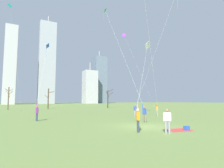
# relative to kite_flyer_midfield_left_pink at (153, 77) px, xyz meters

# --- Properties ---
(ground_plane) EXTENTS (400.00, 400.00, 0.00)m
(ground_plane) POSITION_rel_kite_flyer_midfield_left_pink_xyz_m (-6.57, -6.44, -5.40)
(ground_plane) COLOR olive
(kite_flyer_midfield_left_pink) EXTENTS (5.79, 3.55, 19.12)m
(kite_flyer_midfield_left_pink) POSITION_rel_kite_flyer_midfield_left_pink_xyz_m (0.00, 0.00, 0.00)
(kite_flyer_midfield_left_pink) COLOR gray
(kite_flyer_midfield_left_pink) RESTS_ON ground
(kite_flyer_midfield_right_green) EXTENTS (0.70, 9.11, 15.77)m
(kite_flyer_midfield_right_green) POSITION_rel_kite_flyer_midfield_left_pink_xyz_m (-5.13, -3.48, -2.76)
(kite_flyer_midfield_right_green) COLOR #726656
(kite_flyer_midfield_right_green) RESTS_ON ground
(kite_flyer_far_back_blue) EXTENTS (2.63, 10.98, 11.89)m
(kite_flyer_far_back_blue) POSITION_rel_kite_flyer_midfield_left_pink_xyz_m (-13.98, 3.66, -2.88)
(kite_flyer_far_back_blue) COLOR #33384C
(kite_flyer_far_back_blue) RESTS_ON ground
(kite_flyer_foreground_left_white) EXTENTS (5.87, 5.69, 8.84)m
(kite_flyer_foreground_left_white) POSITION_rel_kite_flyer_midfield_left_pink_xyz_m (-7.99, -7.74, -3.34)
(kite_flyer_foreground_left_white) COLOR #33384C
(kite_flyer_foreground_left_white) RESTS_ON ground
(kite_flyer_midfield_center_orange) EXTENTS (4.55, 5.25, 17.80)m
(kite_flyer_midfield_center_orange) POSITION_rel_kite_flyer_midfield_left_pink_xyz_m (-0.62, 1.10, -0.82)
(kite_flyer_midfield_center_orange) COLOR gray
(kite_flyer_midfield_center_orange) RESTS_ON ground
(bystander_watching_nearby) EXTENTS (0.42, 0.37, 1.62)m
(bystander_watching_nearby) POSITION_rel_kite_flyer_midfield_left_pink_xyz_m (-7.35, -9.84, -4.49)
(bystander_watching_nearby) COLOR gray
(bystander_watching_nearby) RESTS_ON ground
(distant_kite_high_overhead_teal) EXTENTS (3.41, 2.73, 21.05)m
(distant_kite_high_overhead_teal) POSITION_rel_kite_flyer_midfield_left_pink_xyz_m (-18.05, 20.15, 13.05)
(distant_kite_high_overhead_teal) COLOR teal
(distant_kite_high_overhead_teal) RESTS_ON ground
(distant_kite_low_near_trees_purple) EXTENTS (5.00, 4.10, 15.26)m
(distant_kite_low_near_trees_purple) POSITION_rel_kite_flyer_midfield_left_pink_xyz_m (1.81, 9.57, 8.10)
(distant_kite_low_near_trees_purple) COLOR purple
(distant_kite_low_near_trees_purple) RESTS_ON ground
(picnic_spot) EXTENTS (2.03, 1.71, 0.31)m
(picnic_spot) POSITION_rel_kite_flyer_midfield_left_pink_xyz_m (-5.34, -9.35, -5.31)
(picnic_spot) COLOR #CC3838
(picnic_spot) RESTS_ON ground
(bare_tree_far_right_edge) EXTENTS (2.33, 2.11, 5.54)m
(bare_tree_far_right_edge) POSITION_rel_kite_flyer_midfield_left_pink_xyz_m (7.47, 29.03, -2.50)
(bare_tree_far_right_edge) COLOR #423326
(bare_tree_far_right_edge) RESTS_ON ground
(bare_tree_leftmost) EXTENTS (1.74, 1.71, 5.49)m
(bare_tree_leftmost) POSITION_rel_kite_flyer_midfield_left_pink_xyz_m (-18.24, 31.69, -2.42)
(bare_tree_leftmost) COLOR brown
(bare_tree_leftmost) RESTS_ON ground
(bare_tree_right_of_center) EXTENTS (2.61, 1.23, 5.35)m
(bare_tree_right_of_center) POSITION_rel_kite_flyer_midfield_left_pink_xyz_m (-9.09, 30.92, -2.62)
(bare_tree_right_of_center) COLOR #4C3828
(bare_tree_right_of_center) RESTS_ON ground
(skyline_slender_spire) EXTENTS (11.66, 5.95, 66.33)m
(skyline_slender_spire) POSITION_rel_kite_flyer_midfield_left_pink_xyz_m (1.88, 120.08, 25.30)
(skyline_slender_spire) COLOR #9EA3AD
(skyline_slender_spire) RESTS_ON ground
(skyline_tall_tower) EXTENTS (10.23, 9.96, 33.23)m
(skyline_tall_tower) POSITION_rel_kite_flyer_midfield_left_pink_xyz_m (34.71, 117.02, 7.71)
(skyline_tall_tower) COLOR #B2B2B7
(skyline_tall_tower) RESTS_ON ground
(skyline_wide_slab) EXTENTS (6.90, 11.89, 48.25)m
(skyline_wide_slab) POSITION_rel_kite_flyer_midfield_left_pink_xyz_m (-21.18, 107.42, 18.73)
(skyline_wide_slab) COLOR #B2B2B7
(skyline_wide_slab) RESTS_ON ground
(skyline_short_annex) EXTENTS (10.56, 11.83, 46.84)m
(skyline_short_annex) POSITION_rel_kite_flyer_midfield_left_pink_xyz_m (47.31, 127.35, 15.13)
(skyline_short_annex) COLOR slate
(skyline_short_annex) RESTS_ON ground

